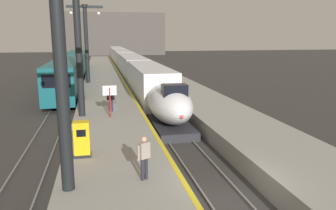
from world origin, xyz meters
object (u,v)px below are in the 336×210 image
Objects in this scene: regional_train_adjacent at (72,68)px; passenger_mid_platform at (144,155)px; highspeed_train_main at (127,63)px; departure_info_board at (110,95)px; station_column_mid at (77,24)px; station_column_far at (86,36)px; station_column_near at (60,31)px; rolling_suitcase at (114,107)px; ticket_machine_yellow at (82,140)px; passenger_near_edge at (111,98)px.

passenger_mid_platform is (4.94, -34.53, -0.09)m from regional_train_adjacent.
departure_info_board is at bearing -96.85° from highspeed_train_main.
passenger_mid_platform is at bearing -85.10° from departure_info_board.
station_column_mid is at bearing 157.15° from departure_info_board.
station_column_near is at bearing -89.88° from station_column_far.
station_column_far is 8.91× the size of rolling_suitcase.
passenger_mid_platform reaches higher than rolling_suitcase.
ticket_machine_yellow is (2.55, -31.49, -0.34)m from regional_train_adjacent.
ticket_machine_yellow is (0.35, -24.61, -4.56)m from station_column_far.
regional_train_adjacent reaches higher than ticket_machine_yellow.
passenger_mid_platform is 1.06× the size of ticket_machine_yellow.
departure_info_board is at bearing -93.85° from passenger_near_edge.
passenger_near_edge is (-3.92, -31.88, 0.07)m from highspeed_train_main.
station_column_near is at bearing -89.70° from station_column_mid.
station_column_far is at bearing 97.88° from rolling_suitcase.
station_column_mid is (-5.90, -32.80, 5.14)m from highspeed_train_main.
station_column_mid is 4.99m from departure_info_board.
ticket_machine_yellow is at bearing -85.37° from regional_train_adjacent.
ticket_machine_yellow is (-1.82, -8.90, 0.44)m from rolling_suitcase.
station_column_near is 1.02× the size of station_column_far.
passenger_near_edge is at bearing -82.85° from station_column_far.
station_column_mid is 6.24m from rolling_suitcase.
regional_train_adjacent is 4.11× the size of station_column_near.
station_column_far is 25.03m from ticket_machine_yellow.
rolling_suitcase is (4.37, -22.59, -0.77)m from regional_train_adjacent.
ticket_machine_yellow is at bearing -101.58° from rolling_suitcase.
departure_info_board is at bearing 94.90° from passenger_mid_platform.
regional_train_adjacent is (-8.10, -9.21, 0.16)m from highspeed_train_main.
passenger_mid_platform is (2.74, -27.65, -4.31)m from station_column_far.
station_column_near reaches higher than ticket_machine_yellow.
highspeed_train_main reaches higher than rolling_suitcase.
passenger_mid_platform is (2.74, -10.94, -5.08)m from station_column_mid.
station_column_far is 5.47× the size of ticket_machine_yellow.
station_column_far reaches higher than ticket_machine_yellow.
station_column_mid reaches higher than ticket_machine_yellow.
station_column_near is (-5.84, -43.97, 4.55)m from highspeed_train_main.
rolling_suitcase is at bearing -96.68° from highspeed_train_main.
regional_train_adjacent is 4.18× the size of station_column_far.
passenger_near_edge is (1.98, 0.92, -5.08)m from station_column_mid.
regional_train_adjacent is 3.59× the size of station_column_mid.
departure_info_board is at bearing -80.53° from regional_train_adjacent.
station_column_far is 4.13× the size of departure_info_board.
regional_train_adjacent is 37.27× the size of rolling_suitcase.
station_column_mid reaches higher than station_column_near.
regional_train_adjacent is 23.02m from rolling_suitcase.
passenger_mid_platform is at bearing -75.96° from station_column_mid.
departure_info_board is (1.87, -0.79, -4.56)m from station_column_mid.
station_column_near is 5.56× the size of ticket_machine_yellow.
departure_info_board is at bearing 80.12° from station_column_near.
departure_info_board reaches higher than ticket_machine_yellow.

